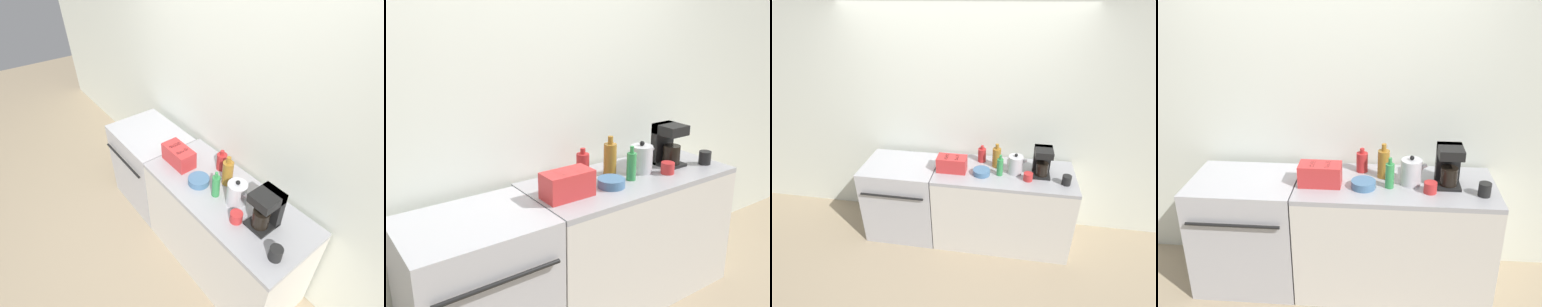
% 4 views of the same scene
% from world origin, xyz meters
% --- Properties ---
extents(ground_plane, '(12.00, 12.00, 0.00)m').
position_xyz_m(ground_plane, '(0.00, 0.00, 0.00)').
color(ground_plane, tan).
extents(wall_back, '(8.00, 0.05, 2.60)m').
position_xyz_m(wall_back, '(0.00, 0.70, 1.30)').
color(wall_back, silver).
rests_on(wall_back, ground_plane).
extents(stove, '(0.79, 0.65, 0.91)m').
position_xyz_m(stove, '(-0.62, 0.30, 0.46)').
color(stove, '#B7B7BC').
rests_on(stove, ground_plane).
extents(counter_block, '(1.46, 0.65, 0.91)m').
position_xyz_m(counter_block, '(0.52, 0.32, 0.45)').
color(counter_block, silver).
rests_on(counter_block, ground_plane).
extents(kettle, '(0.19, 0.15, 0.22)m').
position_xyz_m(kettle, '(0.63, 0.33, 1.00)').
color(kettle, silver).
rests_on(kettle, counter_block).
extents(toaster, '(0.31, 0.16, 0.16)m').
position_xyz_m(toaster, '(-0.03, 0.27, 0.99)').
color(toaster, red).
rests_on(toaster, counter_block).
extents(coffee_maker, '(0.17, 0.20, 0.30)m').
position_xyz_m(coffee_maker, '(0.90, 0.35, 1.07)').
color(coffee_maker, black).
rests_on(coffee_maker, counter_block).
extents(bottle_red, '(0.09, 0.09, 0.19)m').
position_xyz_m(bottle_red, '(0.26, 0.51, 0.99)').
color(bottle_red, '#B72828').
rests_on(bottle_red, counter_block).
extents(bottle_green, '(0.06, 0.06, 0.23)m').
position_xyz_m(bottle_green, '(0.47, 0.26, 1.00)').
color(bottle_green, '#338C47').
rests_on(bottle_green, counter_block).
extents(bottle_amber, '(0.09, 0.09, 0.27)m').
position_xyz_m(bottle_amber, '(0.43, 0.42, 1.02)').
color(bottle_amber, '#9E6B23').
rests_on(bottle_amber, counter_block).
extents(cup_red, '(0.09, 0.09, 0.08)m').
position_xyz_m(cup_red, '(0.76, 0.20, 0.95)').
color(cup_red, red).
rests_on(cup_red, counter_block).
extents(cup_black, '(0.09, 0.09, 0.10)m').
position_xyz_m(cup_black, '(1.13, 0.19, 0.96)').
color(cup_black, black).
rests_on(cup_black, counter_block).
extents(bowl, '(0.18, 0.18, 0.06)m').
position_xyz_m(bowl, '(0.29, 0.24, 0.94)').
color(bowl, teal).
rests_on(bowl, counter_block).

